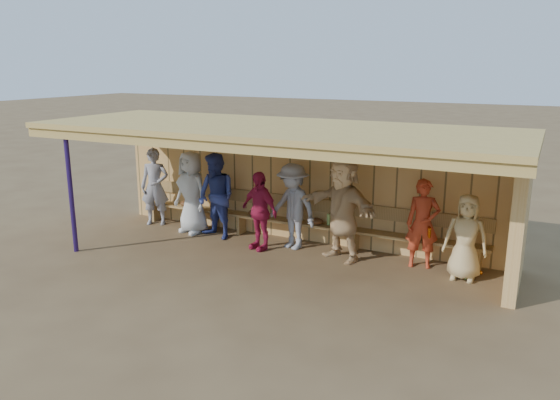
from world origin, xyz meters
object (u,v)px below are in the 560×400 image
at_px(player_b, 191,192).
at_px(bench, 297,217).
at_px(player_g, 423,224).
at_px(player_h, 466,237).
at_px(player_d, 259,211).
at_px(player_a, 155,187).
at_px(player_f, 343,208).
at_px(player_c, 216,196).
at_px(player_e, 293,206).

xyz_separation_m(player_b, bench, (2.29, 0.45, -0.37)).
bearing_deg(player_g, player_h, -32.85).
distance_m(player_d, player_h, 3.86).
xyz_separation_m(player_h, bench, (-3.40, 0.56, -0.21)).
bearing_deg(bench, player_g, -6.65).
bearing_deg(player_b, player_h, 12.96).
bearing_deg(player_b, player_g, 15.79).
xyz_separation_m(player_b, player_g, (4.91, 0.15, -0.09)).
relative_size(player_a, player_h, 1.18).
bearing_deg(player_g, player_a, 165.42).
bearing_deg(player_f, player_d, -149.16).
height_order(player_a, player_c, player_c).
bearing_deg(player_e, player_h, 13.63).
bearing_deg(player_b, player_a, -173.38).
bearing_deg(player_b, player_f, 12.18).
height_order(player_c, player_h, player_c).
bearing_deg(player_g, player_e, 167.97).
height_order(player_b, player_c, player_c).
xyz_separation_m(player_d, player_e, (0.57, 0.34, 0.07)).
bearing_deg(player_c, player_a, -171.89).
distance_m(player_g, player_h, 0.82).
height_order(player_b, player_f, player_f).
xyz_separation_m(player_d, player_f, (1.66, 0.19, 0.20)).
distance_m(player_c, player_e, 1.71).
bearing_deg(player_e, player_a, -165.66).
bearing_deg(player_g, bench, 158.77).
relative_size(player_a, player_e, 1.02).
xyz_separation_m(player_a, player_c, (1.80, -0.23, 0.02)).
distance_m(player_b, player_g, 4.91).
relative_size(player_h, bench, 0.19).
height_order(player_b, player_g, player_b).
relative_size(player_c, player_h, 1.21).
height_order(player_d, player_g, player_g).
height_order(player_h, bench, player_h).
height_order(player_a, player_h, player_a).
xyz_separation_m(player_c, bench, (1.60, 0.54, -0.37)).
bearing_deg(player_d, player_f, 24.55).
bearing_deg(player_d, player_c, -173.03).
height_order(player_a, player_f, player_f).
bearing_deg(player_a, player_e, -25.14).
distance_m(player_b, player_c, 0.70).
height_order(player_d, bench, player_d).
bearing_deg(player_g, player_f, 175.86).
bearing_deg(player_e, bench, 120.60).
height_order(player_c, player_e, player_c).
bearing_deg(player_f, player_b, -157.63).
bearing_deg(player_h, player_g, 160.65).
relative_size(player_c, player_f, 0.92).
relative_size(player_g, player_h, 1.09).
distance_m(player_a, player_e, 3.51).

